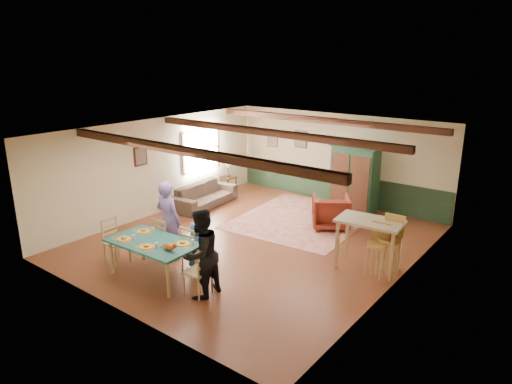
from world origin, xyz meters
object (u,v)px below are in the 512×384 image
Objects in this scene: dining_table at (154,259)px; person_man at (168,220)px; dining_chair_far_left at (167,239)px; bar_stool_left at (377,251)px; person_child at (197,245)px; counter_table at (368,245)px; armoire at (354,179)px; end_table at (228,185)px; sofa at (205,195)px; dining_chair_far_right at (194,248)px; cat at (169,246)px; armchair at (331,212)px; table_lamp at (228,170)px; dining_chair_end_right at (198,270)px; person_woman at (201,254)px; dining_chair_end_left at (116,241)px; bar_stool_right at (389,246)px.

dining_table is 1.05m from person_man.
dining_chair_far_left is at bearing 90.00° from person_man.
bar_stool_left is (3.98, 2.03, 0.07)m from dining_chair_far_left.
dining_chair_far_left is 0.83m from person_child.
dining_chair_far_left is 0.74× the size of counter_table.
end_table is at bearing -167.58° from armoire.
dining_chair_far_right is at bearing -144.74° from sofa.
armoire reaches higher than bar_stool_left.
cat is 0.18× the size of armoire.
armchair is 4.31m from table_lamp.
dining_chair_end_right is 6.03m from armoire.
person_woman reaches higher than dining_chair_far_left.
dining_table is 1.04× the size of person_man.
counter_table is (4.45, 3.03, 0.06)m from dining_chair_end_left.
cat is 5.06m from sofa.
counter_table is 0.36m from bar_stool_left.
person_man is 1.05× the size of person_woman.
dining_chair_end_right is at bearing -125.19° from counter_table.
armchair is at bearing 134.35° from bar_stool_left.
dining_chair_end_right is 0.78× the size of bar_stool_right.
cat is at bearing -135.76° from bar_stool_right.
dining_chair_far_left is (-0.44, 0.73, 0.10)m from dining_table.
person_man is 5.18m from table_lamp.
bar_stool_left reaches higher than dining_chair_far_right.
bar_stool_right is (4.14, 2.19, -0.26)m from person_man.
cat is at bearing -58.98° from end_table.
armoire is (1.87, 5.23, 0.12)m from person_man.
dining_chair_end_left is 5.50m from bar_stool_left.
dining_chair_far_left is 4.73m from bar_stool_right.
table_lamp reaches higher than sofa.
bar_stool_left reaches higher than end_table.
bar_stool_right is at bearing -104.75° from sofa.
bar_stool_left is (6.29, -2.68, 0.30)m from end_table.
dining_table is at bearing 119.05° from dining_chair_far_left.
counter_table is at bearing -54.74° from armoire.
dining_chair_far_right is 0.55× the size of person_man.
cat is 4.41m from bar_stool_right.
person_child is 5.57m from table_lamp.
armchair reaches higher than sofa.
armchair is at bearing -107.83° from person_child.
person_woman is 4.64m from armchair.
dining_chair_end_left is at bearing 43.83° from dining_chair_far_left.
person_woman is (1.73, -0.77, -0.04)m from person_man.
person_child is at bearing -174.29° from dining_chair_far_left.
table_lamp is 6.90m from bar_stool_right.
dining_chair_end_right is 6.69m from end_table.
person_woman reaches higher than armchair.
cat is at bearing -80.54° from dining_chair_end_right.
armchair is (0.18, 4.62, -0.42)m from person_woman.
person_woman is 6.74m from table_lamp.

